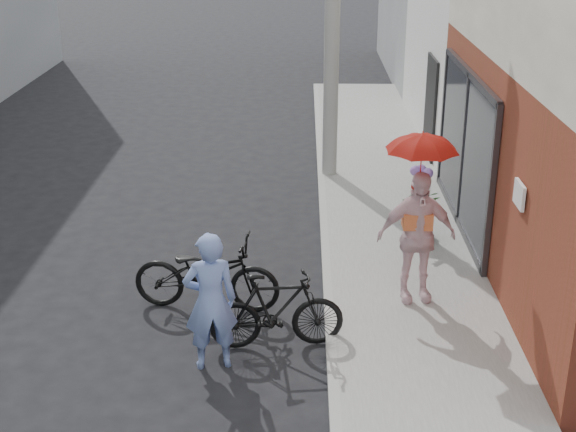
{
  "coord_description": "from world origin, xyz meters",
  "views": [
    {
      "loc": [
        0.58,
        -8.77,
        5.11
      ],
      "look_at": [
        0.39,
        1.27,
        1.1
      ],
      "focal_mm": 50.0,
      "sensor_mm": 36.0,
      "label": 1
    }
  ],
  "objects_px": {
    "officer": "(210,301)",
    "kimono_woman": "(416,237)",
    "planter": "(418,233)",
    "bike_left": "(206,273)",
    "bike_right": "(277,311)"
  },
  "relations": [
    {
      "from": "bike_left",
      "to": "bike_right",
      "type": "xyz_separation_m",
      "value": [
        0.95,
        -0.96,
        -0.02
      ]
    },
    {
      "from": "bike_left",
      "to": "bike_right",
      "type": "bearing_deg",
      "value": -128.99
    },
    {
      "from": "planter",
      "to": "kimono_woman",
      "type": "bearing_deg",
      "value": -99.54
    },
    {
      "from": "kimono_woman",
      "to": "planter",
      "type": "height_order",
      "value": "kimono_woman"
    },
    {
      "from": "bike_left",
      "to": "planter",
      "type": "height_order",
      "value": "bike_left"
    },
    {
      "from": "bike_right",
      "to": "planter",
      "type": "height_order",
      "value": "bike_right"
    },
    {
      "from": "bike_right",
      "to": "planter",
      "type": "distance_m",
      "value": 3.75
    },
    {
      "from": "kimono_woman",
      "to": "officer",
      "type": "bearing_deg",
      "value": -156.73
    },
    {
      "from": "officer",
      "to": "bike_right",
      "type": "distance_m",
      "value": 0.93
    },
    {
      "from": "officer",
      "to": "planter",
      "type": "height_order",
      "value": "officer"
    },
    {
      "from": "bike_left",
      "to": "planter",
      "type": "relative_size",
      "value": 5.08
    },
    {
      "from": "officer",
      "to": "planter",
      "type": "relative_size",
      "value": 4.4
    },
    {
      "from": "officer",
      "to": "kimono_woman",
      "type": "height_order",
      "value": "kimono_woman"
    },
    {
      "from": "kimono_woman",
      "to": "planter",
      "type": "distance_m",
      "value": 2.17
    },
    {
      "from": "bike_right",
      "to": "planter",
      "type": "bearing_deg",
      "value": -41.41
    }
  ]
}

